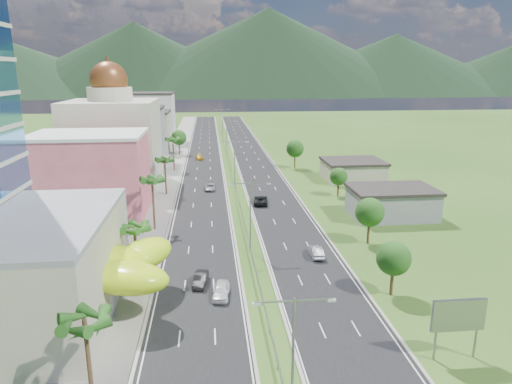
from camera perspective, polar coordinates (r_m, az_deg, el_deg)
name	(u,v)px	position (r m, az deg, el deg)	size (l,w,h in m)	color
ground	(257,282)	(60.45, 0.16, -11.23)	(500.00, 500.00, 0.00)	#2D5119
road_left	(204,157)	(146.39, -6.50, 4.39)	(11.00, 260.00, 0.04)	black
road_right	(251,156)	(146.98, -0.63, 4.52)	(11.00, 260.00, 0.04)	black
sidewalk_left	(174,157)	(146.81, -10.22, 4.29)	(7.00, 260.00, 0.12)	gray
median_guardrail	(230,166)	(128.72, -3.22, 3.27)	(0.10, 216.06, 0.76)	gray
streetlight_median_a	(293,351)	(35.60, 4.66, -19.15)	(6.04, 0.25, 11.00)	gray
streetlight_median_b	(250,210)	(67.21, -0.73, -2.28)	(6.04, 0.25, 11.00)	gray
streetlight_median_c	(235,159)	(105.98, -2.69, 4.12)	(6.04, 0.25, 11.00)	gray
streetlight_median_d	(227,133)	(150.37, -3.68, 7.33)	(6.04, 0.25, 11.00)	gray
streetlight_median_e	(222,119)	(195.04, -4.23, 9.07)	(6.04, 0.25, 11.00)	gray
lime_canopy	(88,266)	(56.28, -20.32, -8.69)	(18.00, 15.00, 7.40)	#BCE816
pink_shophouse	(91,176)	(90.82, -19.95, 1.87)	(20.00, 15.00, 15.00)	#D15666
domed_building	(113,138)	(112.24, -17.39, 6.45)	(20.00, 20.00, 28.70)	#BDB19D
midrise_grey	(135,137)	(136.89, -14.87, 6.63)	(16.00, 15.00, 16.00)	gray
midrise_beige	(145,132)	(158.67, -13.65, 7.25)	(16.00, 15.00, 13.00)	#B1AA92
midrise_white	(153,118)	(181.06, -12.77, 9.01)	(16.00, 15.00, 18.00)	silver
billboard	(458,317)	(48.00, 23.98, -14.08)	(5.20, 0.35, 6.20)	gray
shed_near	(392,204)	(89.18, 16.59, -1.40)	(15.00, 10.00, 5.00)	gray
shed_far	(353,171)	(117.23, 12.01, 2.59)	(14.00, 12.00, 4.40)	#B1AA92
palm_tree_a	(85,325)	(38.26, -20.62, -15.29)	(3.60, 3.60, 9.10)	#47301C
palm_tree_b	(134,230)	(60.08, -14.96, -4.62)	(3.60, 3.60, 8.10)	#47301C
palm_tree_c	(152,182)	(78.69, -12.86, 1.23)	(3.60, 3.60, 9.60)	#47301C
palm_tree_d	(165,161)	(101.24, -11.34, 3.78)	(3.60, 3.60, 8.60)	#47301C
palm_tree_e	(173,141)	(125.67, -10.35, 6.33)	(3.60, 3.60, 9.40)	#47301C
leafy_tree_lfar	(179,138)	(150.74, -9.61, 6.72)	(4.90, 4.90, 8.05)	#47301C
leafy_tree_ra	(394,259)	(57.85, 16.84, -7.97)	(4.20, 4.20, 6.90)	#47301C
leafy_tree_rb	(370,212)	(73.63, 14.03, -2.47)	(4.55, 4.55, 7.47)	#47301C
leafy_tree_rc	(339,177)	(100.45, 10.30, 1.90)	(3.85, 3.85, 6.33)	#47301C
leafy_tree_rd	(295,149)	(127.94, 4.91, 5.43)	(4.90, 4.90, 8.05)	#47301C
mountain_ridge	(269,95)	(508.90, 1.58, 11.97)	(860.00, 140.00, 90.00)	black
car_white_near_left	(221,291)	(56.72, -4.37, -12.19)	(1.88, 4.68, 1.60)	white
car_dark_left	(200,279)	(59.99, -6.96, -10.74)	(1.56, 4.47, 1.47)	black
car_silver_mid_left	(210,187)	(105.25, -5.79, 0.61)	(2.25, 4.87, 1.35)	#9A9DA1
car_yellow_far_left	(200,157)	(141.95, -7.06, 4.33)	(1.94, 4.76, 1.38)	#BF9116
car_silver_right	(316,251)	(68.43, 7.48, -7.38)	(1.62, 4.65, 1.53)	#93959A
car_dark_far_right	(261,200)	(93.87, 0.59, -0.99)	(2.74, 5.95, 1.65)	black
motorcycle	(186,287)	(58.55, -8.79, -11.68)	(0.53, 1.75, 1.12)	black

